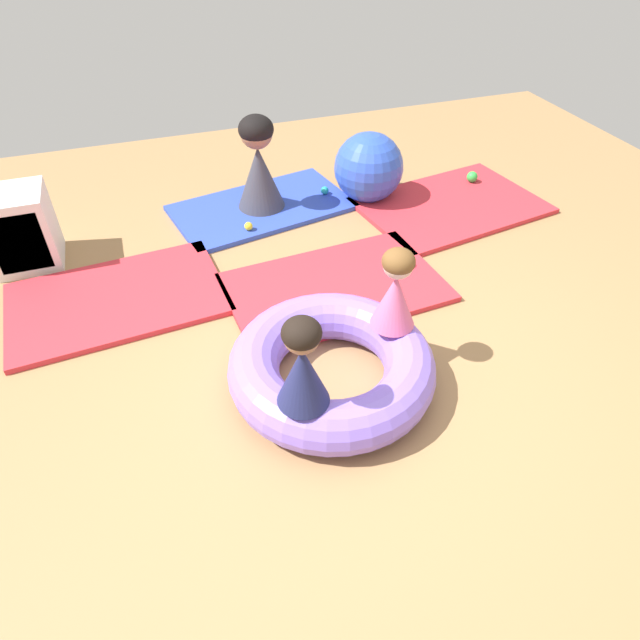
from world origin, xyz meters
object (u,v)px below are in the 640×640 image
at_px(child_in_pink, 395,289).
at_px(exercise_ball_large, 369,168).
at_px(play_ball_green, 472,177).
at_px(play_ball_teal, 325,190).
at_px(adult_seated, 259,164).
at_px(play_ball_yellow, 249,226).
at_px(storage_cube, 21,231).
at_px(inflatable_cushion, 332,366).
at_px(play_ball_blue, 405,261).
at_px(child_in_navy, 302,364).

height_order(child_in_pink, exercise_ball_large, child_in_pink).
distance_m(play_ball_green, play_ball_teal, 1.36).
distance_m(adult_seated, play_ball_teal, 0.67).
bearing_deg(play_ball_teal, play_ball_yellow, -154.34).
xyz_separation_m(play_ball_teal, play_ball_yellow, (-0.77, -0.37, -0.00)).
distance_m(adult_seated, storage_cube, 1.84).
height_order(inflatable_cushion, exercise_ball_large, exercise_ball_large).
distance_m(play_ball_blue, play_ball_teal, 1.25).
height_order(adult_seated, play_ball_teal, adult_seated).
xyz_separation_m(exercise_ball_large, storage_cube, (-2.74, -0.11, -0.01)).
distance_m(play_ball_green, storage_cube, 3.74).
bearing_deg(child_in_pink, play_ball_teal, -102.45).
bearing_deg(child_in_navy, play_ball_teal, 18.91).
bearing_deg(child_in_pink, inflatable_cushion, 7.86).
bearing_deg(storage_cube, adult_seated, 7.15).
bearing_deg(play_ball_teal, exercise_ball_large, -21.29).
xyz_separation_m(play_ball_yellow, exercise_ball_large, (1.12, 0.24, 0.22)).
bearing_deg(adult_seated, inflatable_cushion, 81.17).
distance_m(child_in_pink, play_ball_yellow, 1.79).
relative_size(play_ball_teal, play_ball_yellow, 1.02).
distance_m(child_in_pink, play_ball_green, 2.51).
relative_size(child_in_pink, exercise_ball_large, 0.84).
relative_size(child_in_pink, storage_cube, 0.88).
relative_size(play_ball_blue, play_ball_yellow, 1.36).
height_order(inflatable_cushion, child_in_pink, child_in_pink).
bearing_deg(exercise_ball_large, play_ball_teal, 158.71).
relative_size(play_ball_blue, storage_cube, 0.16).
bearing_deg(adult_seated, play_ball_blue, 116.61).
distance_m(child_in_pink, storage_cube, 2.76).
distance_m(inflatable_cushion, child_in_navy, 0.56).
bearing_deg(exercise_ball_large, play_ball_yellow, -168.07).
height_order(play_ball_blue, storage_cube, storage_cube).
xyz_separation_m(child_in_navy, play_ball_teal, (0.97, 2.43, -0.46)).
bearing_deg(play_ball_green, storage_cube, -179.57).
distance_m(inflatable_cushion, child_in_pink, 0.56).
bearing_deg(play_ball_teal, play_ball_green, -9.14).
relative_size(play_ball_yellow, storage_cube, 0.12).
bearing_deg(play_ball_blue, play_ball_teal, 98.26).
relative_size(adult_seated, play_ball_green, 7.90).
height_order(child_in_pink, play_ball_teal, child_in_pink).
distance_m(child_in_navy, child_in_pink, 0.76).
height_order(child_in_pink, storage_cube, child_in_pink).
relative_size(child_in_navy, play_ball_green, 5.25).
relative_size(play_ball_teal, storage_cube, 0.12).
xyz_separation_m(child_in_navy, storage_cube, (-1.42, 2.18, -0.26)).
height_order(adult_seated, play_ball_blue, adult_seated).
xyz_separation_m(adult_seated, storage_cube, (-1.82, -0.23, -0.13)).
distance_m(play_ball_yellow, exercise_ball_large, 1.17).
height_order(child_in_pink, play_ball_yellow, child_in_pink).
distance_m(inflatable_cushion, play_ball_green, 2.80).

